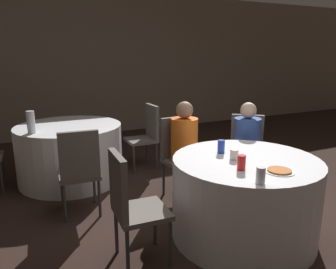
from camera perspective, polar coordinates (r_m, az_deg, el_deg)
The scene contains 17 objects.
ground_plane at distance 3.32m, azimuth 11.01°, elevation -15.67°, with size 16.00×16.00×0.00m, color black.
wall_back at distance 6.86m, azimuth -10.59°, elevation 11.90°, with size 16.00×0.06×2.80m.
table_near at distance 3.07m, azimuth 13.10°, elevation -10.67°, with size 1.29×1.29×0.73m.
table_far at distance 4.45m, azimuth -16.62°, elevation -3.06°, with size 1.33×1.33×0.73m.
chair_near_north at distance 3.79m, azimuth 2.00°, elevation -2.74°, with size 0.44×0.44×0.92m.
chair_near_west at distance 2.57m, azimuth -6.72°, elevation -11.27°, with size 0.42×0.42×0.92m.
chair_near_northeast at distance 4.01m, azimuth 13.46°, elevation -2.14°, with size 0.56×0.56×0.92m.
chair_far_south at distance 3.37m, azimuth -15.20°, elevation -5.38°, with size 0.43×0.43×0.92m.
chair_far_east at distance 4.69m, azimuth -3.68°, elevation 0.56°, with size 0.41×0.41×0.92m.
person_blue_shirt at distance 3.85m, azimuth 13.43°, elevation -2.89°, with size 0.43×0.45×1.09m.
person_orange_shirt at distance 3.64m, azimuth 3.50°, elevation -3.23°, with size 0.32×0.49×1.12m.
pizza_plate_near at distance 2.70m, azimuth 18.82°, elevation -6.00°, with size 0.23×0.23×0.02m.
soda_can_silver at distance 2.41m, azimuth 15.84°, elevation -6.86°, with size 0.07×0.07×0.12m.
soda_can_red at distance 2.64m, azimuth 12.68°, elevation -4.80°, with size 0.07×0.07×0.12m.
soda_can_blue at distance 3.05m, azimuth 9.24°, elevation -2.09°, with size 0.07×0.07×0.12m.
cup_near at distance 2.89m, azimuth 11.44°, elevation -3.43°, with size 0.07×0.07×0.09m.
bottle_far at distance 4.05m, azimuth -22.78°, elevation 2.00°, with size 0.09×0.09×0.26m.
Camera 1 is at (-1.76, -2.30, 1.64)m, focal length 35.00 mm.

